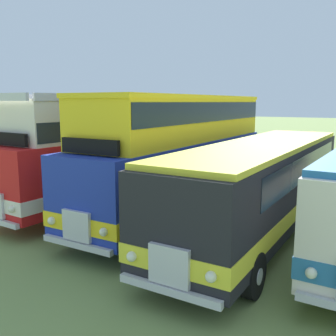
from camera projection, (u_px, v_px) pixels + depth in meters
bus_first_in_row at (108, 148)px, 15.98m from camera, size 3.10×10.44×4.52m
bus_second_in_row at (181, 150)px, 14.39m from camera, size 2.64×11.05×4.49m
bus_third_in_row at (263, 181)px, 12.25m from camera, size 2.73×11.66×2.99m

